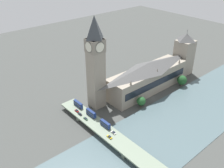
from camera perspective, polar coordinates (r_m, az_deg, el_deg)
ground_plane at (r=244.08m, az=9.30°, el=-3.22°), size 600.00×600.00×0.00m
river_water at (r=226.37m, az=16.59°, el=-6.99°), size 63.86×360.00×0.30m
parliament_hall at (r=250.28m, az=8.21°, el=1.69°), size 24.16×92.02×30.10m
clock_tower at (r=209.84m, az=-3.77°, el=5.17°), size 13.36×13.36×82.53m
victoria_tower at (r=290.33m, az=16.13°, el=6.62°), size 17.42×17.42×50.89m
road_bridge at (r=180.22m, az=3.91°, el=-14.75°), size 159.72×13.87×5.25m
double_decker_bus_lead at (r=195.85m, az=-1.55°, el=-9.11°), size 10.34×2.50×4.70m
double_decker_bus_mid at (r=220.22m, az=-7.75°, el=-4.54°), size 11.35×2.46×4.83m
double_decker_bus_rear at (r=207.62m, az=-4.82°, el=-6.64°), size 11.02×2.50×5.07m
car_northbound_lead at (r=190.87m, az=0.35°, el=-11.04°), size 4.39×1.91×1.33m
car_northbound_tail at (r=187.20m, az=-0.58°, el=-12.00°), size 4.68×1.83×1.25m
car_southbound_lead at (r=211.05m, az=-7.35°, el=-6.82°), size 4.51×1.75×1.45m
car_southbound_tail at (r=215.16m, az=-8.06°, el=-6.08°), size 4.10×1.83×1.56m
car_southbound_extra at (r=205.54m, az=-6.06°, el=-7.87°), size 4.54×1.75×1.24m
tree_embankment_near at (r=268.02m, az=15.71°, el=0.86°), size 9.92×9.92×11.95m
tree_embankment_mid at (r=227.25m, az=6.68°, el=-3.90°), size 8.18×8.18×10.02m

